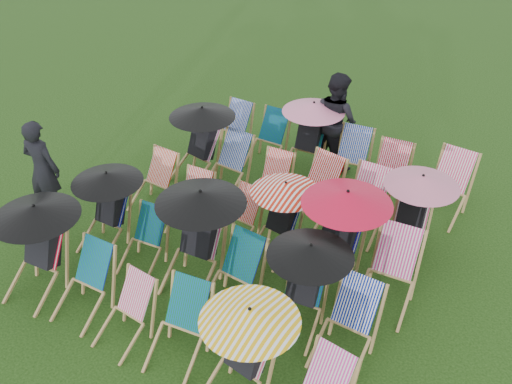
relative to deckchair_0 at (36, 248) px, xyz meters
The scene contains 32 objects.
ground 3.11m from the deckchair_0, 47.91° to the left, with size 100.00×100.00×0.00m, color black.
deckchair_0 is the anchor object (origin of this frame).
deckchair_1 0.84m from the deckchair_0, ahead, with size 0.63×0.86×0.91m.
deckchair_2 1.61m from the deckchair_0, ahead, with size 0.60×0.80×0.83m.
deckchair_3 2.33m from the deckchair_0, ahead, with size 0.72×0.93×0.93m.
deckchair_4 3.25m from the deckchair_0, ahead, with size 1.08×1.15×1.29m.
deckchair_6 1.21m from the deckchair_0, 86.77° to the left, with size 1.04×1.08×1.23m.
deckchair_7 1.43m from the deckchair_0, 52.87° to the left, with size 0.63×0.82×0.83m.
deckchair_8 2.12m from the deckchair_0, 36.91° to the left, with size 1.22×1.29×1.44m.
deckchair_9 2.64m from the deckchair_0, 25.53° to the left, with size 0.67×0.90×0.95m.
deckchair_10 3.56m from the deckchair_0, 21.00° to the left, with size 1.06×1.14×1.26m.
deckchair_11 4.16m from the deckchair_0, 15.67° to the left, with size 0.64×0.89×0.95m.
deckchair_12 2.36m from the deckchair_0, 90.25° to the left, with size 0.61×0.83×0.88m.
deckchair_13 2.39m from the deckchair_0, 69.08° to the left, with size 0.62×0.82×0.85m.
deckchair_14 2.87m from the deckchair_0, 53.34° to the left, with size 0.60×0.79×0.82m.
deckchair_15 3.35m from the deckchair_0, 45.59° to the left, with size 1.00×1.06×1.19m.
deckchair_16 4.02m from the deckchair_0, 34.64° to the left, with size 1.21×1.26×1.44m.
deckchair_17 4.68m from the deckchair_0, 28.47° to the left, with size 0.74×0.98×1.01m.
deckchair_18 3.44m from the deckchair_0, 88.21° to the left, with size 1.14×1.21×1.35m.
deckchair_19 3.46m from the deckchair_0, 77.51° to the left, with size 0.67×0.91×0.96m.
deckchair_20 3.78m from the deckchair_0, 64.57° to the left, with size 0.62×0.82×0.84m.
deckchair_21 4.19m from the deckchair_0, 55.13° to the left, with size 0.80×1.01×1.00m.
deckchair_22 4.76m from the deckchair_0, 47.64° to the left, with size 0.67×0.92×0.98m.
deckchair_23 5.26m from the deckchair_0, 40.96° to the left, with size 1.07×1.15×1.27m.
deckchair_24 4.52m from the deckchair_0, 89.05° to the left, with size 0.61×0.85×0.91m.
deckchair_25 4.63m from the deckchair_0, 79.30° to the left, with size 0.62×0.86×0.92m.
deckchair_26 4.94m from the deckchair_0, 70.88° to the left, with size 1.10×1.16×1.31m.
deckchair_27 5.25m from the deckchair_0, 61.92° to the left, with size 0.73×0.95×0.96m.
deckchair_28 5.56m from the deckchair_0, 54.66° to the left, with size 0.69×0.92×0.94m.
deckchair_29 6.24m from the deckchair_0, 48.32° to the left, with size 0.73×0.97×1.01m.
person_left 1.83m from the deckchair_0, 135.61° to the left, with size 0.61×0.40×1.68m, color black.
person_rear 5.48m from the deckchair_0, 69.24° to the left, with size 0.87×0.68×1.79m, color black.
Camera 1 is at (3.52, -5.64, 5.58)m, focal length 40.00 mm.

